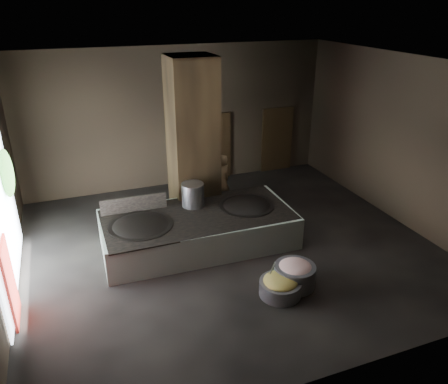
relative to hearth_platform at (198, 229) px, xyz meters
name	(u,v)px	position (x,y,z in m)	size (l,w,h in m)	color
floor	(228,247)	(0.67, -0.39, -0.47)	(10.00, 9.00, 0.10)	black
ceiling	(229,62)	(0.67, -0.39, 4.13)	(10.00, 9.00, 0.10)	black
back_wall	(178,117)	(0.67, 4.16, 1.83)	(10.00, 0.10, 4.50)	black
front_wall	(343,265)	(0.67, -4.94, 1.83)	(10.00, 0.10, 4.50)	black
right_wall	(402,140)	(5.72, -0.39, 1.83)	(0.10, 9.00, 4.50)	black
pillar	(193,142)	(0.37, 1.51, 1.83)	(1.20, 1.20, 4.50)	black
hearth_platform	(198,229)	(0.00, 0.00, 0.00)	(4.77, 2.28, 0.83)	silver
platform_cap	(198,215)	(0.00, 0.00, 0.40)	(4.67, 2.24, 0.03)	black
wok_left	(141,228)	(-1.45, -0.05, 0.33)	(1.50, 1.50, 0.42)	black
wok_left_rim	(141,226)	(-1.45, -0.05, 0.40)	(1.54, 1.54, 0.05)	black
wok_right	(246,208)	(1.35, 0.05, 0.33)	(1.40, 1.40, 0.39)	black
wok_right_rim	(246,206)	(1.35, 0.05, 0.40)	(1.43, 1.43, 0.05)	black
stock_pot	(193,195)	(0.05, 0.55, 0.71)	(0.58, 0.58, 0.62)	#A3A6AA
splash_guard	(134,204)	(-1.45, 0.75, 0.61)	(1.66, 0.06, 0.42)	black
cook	(221,182)	(1.30, 1.78, 0.42)	(0.61, 0.39, 1.67)	brown
veg_basin	(280,288)	(0.98, -2.64, -0.25)	(0.90, 0.90, 0.33)	slate
veg_fill	(281,281)	(0.98, -2.64, -0.07)	(0.74, 0.74, 0.23)	#8EAA52
ladle	(271,270)	(0.83, -2.49, 0.13)	(0.03, 0.03, 0.71)	#A3A6AA
meat_basin	(295,276)	(1.42, -2.45, -0.17)	(0.90, 0.90, 0.50)	slate
meat_fill	(295,268)	(1.42, -2.45, 0.03)	(0.75, 0.75, 0.29)	#D5807F
doorway_near	(214,148)	(1.87, 4.06, 0.68)	(1.18, 0.08, 2.38)	black
doorway_near_glow	(205,150)	(1.58, 4.15, 0.63)	(0.90, 0.04, 2.12)	#8C6647
doorway_far	(277,140)	(4.27, 4.06, 0.68)	(1.18, 0.08, 2.38)	black
doorway_far_glow	(267,141)	(3.98, 4.25, 0.63)	(0.76, 0.04, 1.80)	#8C6647
left_opening	(3,219)	(-4.28, -0.19, 1.18)	(0.04, 4.20, 3.10)	white
pavilion_sliver	(10,283)	(-4.21, -1.49, 0.43)	(0.05, 0.90, 1.70)	maroon
tree_silhouette	(7,173)	(-4.18, 0.91, 1.78)	(0.28, 1.10, 1.10)	#194714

